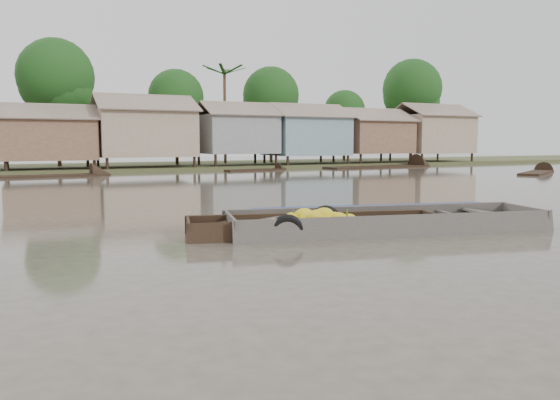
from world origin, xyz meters
name	(u,v)px	position (x,y,z in m)	size (l,w,h in m)	color
ground	(312,241)	(0.00, 0.00, 0.00)	(120.00, 120.00, 0.00)	#494238
riverbank	(145,128)	(3.03, 31.86, 3.07)	(120.00, 12.47, 10.22)	#384723
banana_boat	(313,227)	(0.42, 0.75, 0.17)	(6.04, 2.80, 0.84)	black
viewer_boat	(387,227)	(2.31, 0.52, 0.06)	(7.88, 3.59, 0.61)	#443D39
distant_boats	(267,173)	(9.44, 23.67, -0.05)	(46.55, 14.16, 0.35)	black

